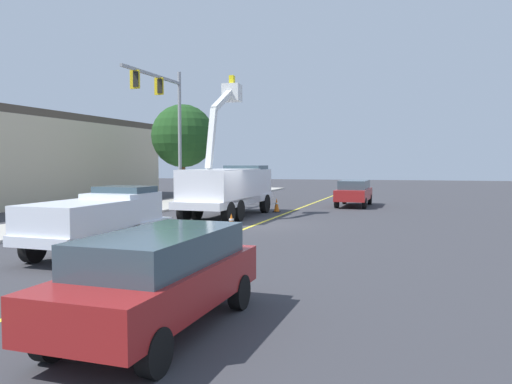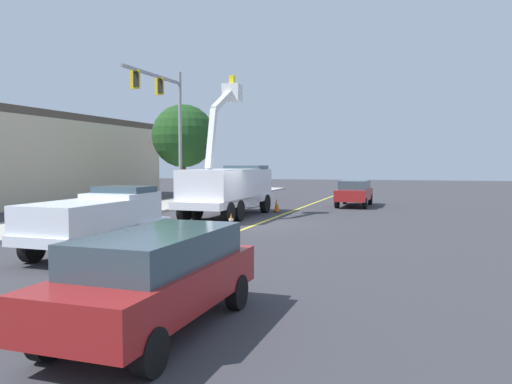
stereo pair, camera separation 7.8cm
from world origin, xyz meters
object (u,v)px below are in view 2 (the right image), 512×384
(utility_bucket_truck, at_px, (229,186))
(trailing_sedan, at_px, (157,274))
(traffic_cone_mid_front, at_px, (231,222))
(traffic_cone_mid_rear, at_px, (277,205))
(passing_minivan, at_px, (354,191))
(traffic_cone_leading, at_px, (117,256))
(service_pickup_truck, at_px, (98,218))
(traffic_signal_mast, at_px, (166,112))

(utility_bucket_truck, xyz_separation_m, trailing_sedan, (-17.27, -3.78, -0.65))
(traffic_cone_mid_front, bearing_deg, traffic_cone_mid_rear, -3.45)
(utility_bucket_truck, distance_m, traffic_cone_mid_rear, 3.83)
(passing_minivan, height_order, trailing_sedan, same)
(traffic_cone_leading, height_order, traffic_cone_mid_rear, traffic_cone_leading)
(utility_bucket_truck, xyz_separation_m, passing_minivan, (7.95, -6.18, -0.65))
(service_pickup_truck, bearing_deg, trailing_sedan, -142.18)
(trailing_sedan, xyz_separation_m, traffic_cone_mid_rear, (20.33, 1.82, -0.57))
(traffic_cone_mid_front, height_order, traffic_cone_mid_rear, traffic_cone_mid_rear)
(service_pickup_truck, xyz_separation_m, traffic_cone_leading, (-2.35, -1.94, -0.68))
(utility_bucket_truck, bearing_deg, traffic_signal_mast, 55.50)
(trailing_sedan, height_order, traffic_cone_mid_rear, trailing_sedan)
(passing_minivan, height_order, traffic_cone_leading, passing_minivan)
(utility_bucket_truck, bearing_deg, trailing_sedan, -167.66)
(traffic_signal_mast, bearing_deg, service_pickup_truck, -164.83)
(utility_bucket_truck, distance_m, passing_minivan, 10.09)
(traffic_cone_mid_front, bearing_deg, utility_bucket_truck, 17.21)
(trailing_sedan, relative_size, traffic_cone_mid_rear, 6.11)
(service_pickup_truck, xyz_separation_m, trailing_sedan, (-6.22, -4.83, -0.15))
(passing_minivan, xyz_separation_m, traffic_cone_mid_front, (-12.76, 4.69, -0.63))
(traffic_cone_mid_rear, bearing_deg, traffic_cone_mid_front, 176.55)
(traffic_cone_leading, distance_m, traffic_cone_mid_front, 8.62)
(traffic_cone_leading, relative_size, traffic_cone_mid_rear, 1.09)
(traffic_cone_leading, bearing_deg, traffic_signal_mast, 19.22)
(passing_minivan, relative_size, traffic_cone_mid_front, 7.01)
(trailing_sedan, xyz_separation_m, traffic_cone_leading, (3.87, 2.89, -0.54))
(trailing_sedan, xyz_separation_m, traffic_cone_mid_front, (12.47, 2.29, -0.63))
(utility_bucket_truck, height_order, traffic_cone_mid_front, utility_bucket_truck)
(service_pickup_truck, bearing_deg, traffic_cone_mid_front, -22.11)
(trailing_sedan, distance_m, traffic_cone_leading, 4.86)
(traffic_signal_mast, bearing_deg, utility_bucket_truck, -124.50)
(service_pickup_truck, bearing_deg, traffic_cone_leading, -140.50)
(utility_bucket_truck, bearing_deg, service_pickup_truck, 174.57)
(service_pickup_truck, relative_size, traffic_cone_mid_front, 8.17)
(utility_bucket_truck, distance_m, traffic_signal_mast, 7.42)
(service_pickup_truck, height_order, traffic_cone_leading, service_pickup_truck)
(service_pickup_truck, height_order, traffic_cone_mid_rear, service_pickup_truck)
(traffic_cone_leading, distance_m, traffic_signal_mast, 18.65)
(service_pickup_truck, xyz_separation_m, traffic_signal_mast, (14.47, 3.92, 4.82))
(service_pickup_truck, xyz_separation_m, traffic_cone_mid_rear, (14.11, -3.01, -0.72))
(traffic_cone_leading, bearing_deg, service_pickup_truck, 39.50)
(passing_minivan, distance_m, traffic_cone_mid_rear, 6.49)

